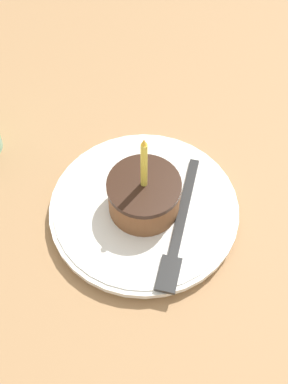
# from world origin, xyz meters

# --- Properties ---
(ground_plane) EXTENTS (2.40, 2.40, 0.04)m
(ground_plane) POSITION_xyz_m (0.00, 0.00, -0.02)
(ground_plane) COLOR #9E754C
(ground_plane) RESTS_ON ground
(plate) EXTENTS (0.24, 0.24, 0.02)m
(plate) POSITION_xyz_m (0.00, -0.00, 0.01)
(plate) COLOR white
(plate) RESTS_ON ground_plane
(cake_slice) EXTENTS (0.09, 0.09, 0.13)m
(cake_slice) POSITION_xyz_m (0.00, -0.00, 0.05)
(cake_slice) COLOR brown
(cake_slice) RESTS_ON plate
(fork) EXTENTS (0.16, 0.13, 0.00)m
(fork) POSITION_xyz_m (-0.05, -0.02, 0.02)
(fork) COLOR #262626
(fork) RESTS_ON plate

